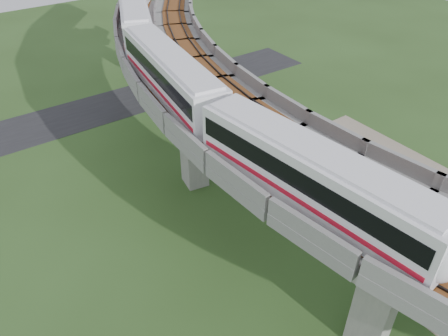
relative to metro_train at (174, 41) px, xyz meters
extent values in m
plane|color=#2F4B1E|center=(-2.36, -15.35, -12.31)|extent=(160.00, 160.00, 0.00)
cube|color=gray|center=(11.64, -17.35, -12.29)|extent=(18.00, 26.00, 0.04)
cube|color=#232326|center=(-2.36, 14.65, -12.29)|extent=(60.00, 8.00, 0.03)
cube|color=#99968E|center=(6.76, 16.45, -8.11)|extent=(2.86, 2.93, 8.40)
cube|color=#99968E|center=(6.76, 16.45, -3.31)|extent=(7.21, 5.74, 1.20)
cube|color=#99968E|center=(-1.44, -4.93, -8.11)|extent=(2.35, 2.51, 8.40)
cube|color=#99968E|center=(-1.44, -4.93, -3.31)|extent=(7.31, 3.58, 1.20)
cube|color=#99968E|center=(-1.44, -25.77, -8.11)|extent=(2.35, 2.51, 8.40)
cube|color=#99968E|center=(-1.44, -25.77, -3.31)|extent=(7.31, 3.58, 1.20)
cube|color=gray|center=(3.83, 11.19, -2.31)|extent=(16.42, 20.91, 0.80)
cube|color=gray|center=(-0.02, 13.09, -1.41)|extent=(8.66, 17.08, 1.00)
cube|color=gray|center=(7.69, 9.29, -1.41)|extent=(8.66, 17.08, 1.00)
cube|color=brown|center=(1.86, 12.16, -1.85)|extent=(10.68, 18.08, 0.12)
cube|color=black|center=(1.86, 12.16, -1.73)|extent=(9.69, 17.59, 0.12)
cube|color=brown|center=(5.81, 10.22, -1.85)|extent=(10.68, 18.08, 0.12)
cube|color=black|center=(5.81, 10.22, -1.73)|extent=(9.69, 17.59, 0.12)
cube|color=gray|center=(-1.66, -6.22, -2.31)|extent=(11.77, 20.03, 0.80)
cube|color=gray|center=(-5.91, -5.57, -1.41)|extent=(3.22, 18.71, 1.00)
cube|color=gray|center=(2.59, -6.87, -1.41)|extent=(3.22, 18.71, 1.00)
cube|color=brown|center=(-3.83, -5.89, -1.85)|extent=(5.44, 19.05, 0.12)
cube|color=black|center=(-3.83, -5.89, -1.73)|extent=(4.35, 18.88, 0.12)
cube|color=brown|center=(0.52, -6.55, -1.85)|extent=(5.44, 19.05, 0.12)
cube|color=black|center=(0.52, -6.55, -1.73)|extent=(4.35, 18.88, 0.12)
cube|color=gray|center=(-1.66, -24.48, -2.31)|extent=(11.77, 20.03, 0.80)
cube|color=gray|center=(-5.91, -25.13, -1.41)|extent=(3.22, 18.71, 1.00)
cube|color=gray|center=(2.59, -23.82, -1.41)|extent=(3.22, 18.71, 1.00)
cube|color=brown|center=(-3.83, -24.81, -1.85)|extent=(5.44, 19.05, 0.12)
cube|color=black|center=(-3.83, -24.81, -1.73)|extent=(4.35, 18.88, 0.12)
cube|color=brown|center=(0.52, -24.14, -1.85)|extent=(5.44, 19.05, 0.12)
cube|color=black|center=(0.52, -24.14, -1.73)|extent=(4.35, 18.88, 0.12)
cube|color=white|center=(-4.23, -21.73, -0.07)|extent=(4.23, 15.20, 3.20)
cube|color=white|center=(-4.23, -21.73, 1.63)|extent=(3.61, 14.40, 0.22)
cube|color=black|center=(-4.23, -21.73, 0.38)|extent=(4.22, 14.61, 1.15)
cube|color=red|center=(-4.23, -21.73, -0.82)|extent=(4.22, 14.61, 0.30)
cube|color=black|center=(-4.23, -21.73, -1.53)|extent=(3.20, 12.88, 0.28)
cube|color=white|center=(-3.88, -6.18, -0.07)|extent=(4.88, 15.23, 3.20)
cube|color=white|center=(-3.88, -6.18, 1.63)|extent=(4.24, 14.41, 0.22)
cube|color=black|center=(-3.88, -6.18, 0.38)|extent=(4.85, 14.65, 1.15)
cube|color=red|center=(-3.88, -6.18, -0.82)|extent=(4.85, 14.65, 0.30)
cube|color=black|center=(-3.88, -6.18, -1.53)|extent=(3.76, 12.89, 0.28)
cube|color=white|center=(0.33, 8.81, -0.07)|extent=(8.31, 14.87, 3.20)
cube|color=white|center=(0.33, 8.81, 1.63)|extent=(7.52, 13.97, 0.22)
cube|color=black|center=(0.33, 8.81, 0.38)|extent=(8.14, 14.34, 1.15)
cube|color=red|center=(0.33, 8.81, -0.82)|extent=(8.14, 14.34, 0.30)
cube|color=black|center=(0.33, 8.81, -1.53)|extent=(6.70, 12.49, 0.28)
cylinder|color=#2D382D|center=(9.89, 3.94, -11.56)|extent=(0.08, 0.08, 1.50)
cube|color=#2D382D|center=(9.02, 1.63, -11.56)|extent=(1.69, 4.77, 1.40)
cylinder|color=#2D382D|center=(8.27, -0.72, -11.56)|extent=(0.08, 0.08, 1.50)
cube|color=#2D382D|center=(7.62, -3.11, -11.56)|extent=(1.23, 4.91, 1.40)
cylinder|color=#2D382D|center=(7.09, -5.52, -11.56)|extent=(0.08, 0.08, 1.50)
cube|color=#2D382D|center=(6.68, -7.96, -11.56)|extent=(0.75, 4.99, 1.40)
cylinder|color=#2D382D|center=(6.38, -10.41, -11.56)|extent=(0.08, 0.08, 1.50)
cube|color=#2D382D|center=(6.20, -12.88, -11.56)|extent=(0.27, 5.04, 1.40)
cylinder|color=#2D382D|center=(6.14, -15.35, -11.56)|extent=(0.08, 0.08, 1.50)
cube|color=#2D382D|center=(6.20, -17.82, -11.56)|extent=(0.27, 5.04, 1.40)
cylinder|color=#2D382D|center=(6.38, -20.28, -11.56)|extent=(0.08, 0.08, 1.50)
cube|color=#2D382D|center=(6.68, -22.74, -11.56)|extent=(0.75, 4.99, 1.40)
cylinder|color=#2D382D|center=(7.09, -25.17, -11.56)|extent=(0.08, 0.08, 1.50)
cylinder|color=#382314|center=(9.18, 7.47, -11.47)|extent=(0.18, 0.18, 1.68)
ellipsoid|color=#1C3D13|center=(9.18, 7.47, -9.83)|extent=(2.69, 2.69, 2.29)
cylinder|color=#382314|center=(6.30, -0.96, -11.44)|extent=(0.18, 0.18, 1.74)
ellipsoid|color=#1C3D13|center=(6.30, -0.96, -9.77)|extent=(2.65, 2.65, 2.25)
cylinder|color=#382314|center=(4.14, -8.61, -11.50)|extent=(0.18, 0.18, 1.62)
ellipsoid|color=#1C3D13|center=(4.14, -8.61, -10.12)|extent=(1.89, 1.89, 1.61)
cylinder|color=#382314|center=(4.91, -16.52, -11.69)|extent=(0.18, 0.18, 1.24)
ellipsoid|color=#1C3D13|center=(4.91, -16.52, -10.43)|extent=(2.13, 2.13, 1.81)
cylinder|color=#382314|center=(4.25, -24.29, -11.48)|extent=(0.18, 0.18, 1.66)
ellipsoid|color=#1C3D13|center=(4.25, -24.29, -9.81)|extent=(2.78, 2.78, 2.36)
imported|color=silver|center=(7.10, -24.19, -11.64)|extent=(3.30, 3.92, 1.26)
imported|color=#A50F12|center=(14.76, -14.27, -11.72)|extent=(3.48, 1.82, 1.09)
imported|color=black|center=(13.91, -6.35, -11.70)|extent=(4.25, 2.82, 1.14)
camera|label=1|loc=(-18.65, -33.98, 13.74)|focal=35.00mm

